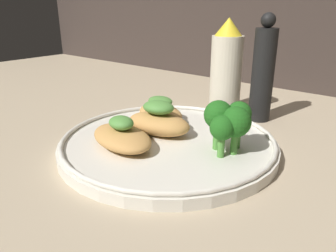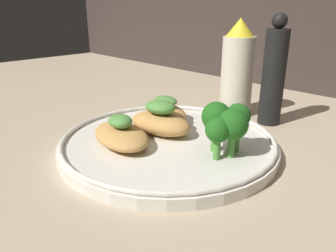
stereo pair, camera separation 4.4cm
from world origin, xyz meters
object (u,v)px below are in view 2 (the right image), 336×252
(sauce_bottle, at_px, (237,70))
(pepper_grinder, at_px, (274,75))
(plate, at_px, (168,142))
(broccoli_bunch, at_px, (226,122))

(sauce_bottle, height_order, pepper_grinder, pepper_grinder)
(plate, relative_size, broccoli_bunch, 4.51)
(plate, distance_m, sauce_bottle, 0.21)
(broccoli_bunch, xyz_separation_m, sauce_bottle, (-0.11, 0.18, 0.02))
(plate, distance_m, pepper_grinder, 0.21)
(plate, bearing_deg, broccoli_bunch, 12.54)
(pepper_grinder, bearing_deg, broccoli_bunch, -77.66)
(plate, height_order, pepper_grinder, pepper_grinder)
(plate, height_order, sauce_bottle, sauce_bottle)
(broccoli_bunch, distance_m, pepper_grinder, 0.18)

